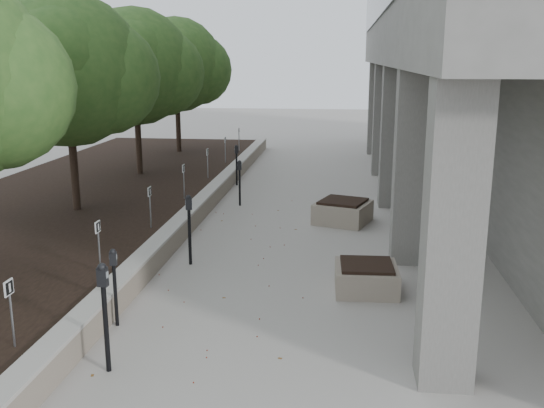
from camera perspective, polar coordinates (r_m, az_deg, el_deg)
The scene contains 21 objects.
ground at distance 8.12m, azimuth -9.04°, elevation -17.97°, with size 90.00×90.00×0.00m, color #A8A29B.
retaining_wall at distance 16.59m, azimuth -6.83°, elevation -0.42°, with size 0.39×26.00×0.50m, color gray, non-canonical shape.
planting_bed at distance 17.81m, azimuth -18.40°, elevation -0.22°, with size 7.00×26.00×0.40m, color black.
crabapple_tree_3 at distance 16.18m, azimuth -18.39°, elevation 8.95°, with size 4.60×4.00×5.44m, color #2E5520, non-canonical shape.
crabapple_tree_4 at distance 20.82m, azimuth -12.57°, elevation 10.18°, with size 4.60×4.00×5.44m, color #2E5520, non-canonical shape.
crabapple_tree_5 at distance 25.59m, azimuth -8.87°, elevation 10.91°, with size 4.60×4.00×5.44m, color #2E5520, non-canonical shape.
parking_sign_2 at distance 9.01m, azimuth -23.12°, elevation -9.40°, with size 0.04×0.22×0.96m, color black, non-canonical shape.
parking_sign_3 at distance 11.53m, azimuth -15.83°, elevation -3.85°, with size 0.04×0.22×0.96m, color black, non-canonical shape.
parking_sign_4 at distance 14.24m, azimuth -11.28°, elevation -0.31°, with size 0.04×0.22×0.96m, color black, non-canonical shape.
parking_sign_5 at distance 17.05m, azimuth -8.22°, elevation 2.08°, with size 0.04×0.22×0.96m, color black, non-canonical shape.
parking_sign_6 at distance 19.91m, azimuth -6.02°, elevation 3.79°, with size 0.04×0.22×0.96m, color black, non-canonical shape.
parking_sign_7 at distance 22.81m, azimuth -4.37°, elevation 5.07°, with size 0.04×0.22×0.96m, color black, non-canonical shape.
parking_sign_8 at distance 25.73m, azimuth -3.09°, elevation 6.05°, with size 0.04×0.22×0.96m, color black, non-canonical shape.
parking_meter_1 at distance 8.71m, azimuth -15.27°, elevation -10.21°, with size 0.16×0.11×1.57m, color black, non-canonical shape.
parking_meter_2 at distance 10.13m, azimuth -14.42°, elevation -7.56°, with size 0.13×0.09×1.30m, color black, non-canonical shape.
parking_meter_3 at distance 12.75m, azimuth -7.70°, elevation -2.41°, with size 0.15×0.11×1.49m, color black, non-canonical shape.
parking_meter_4 at distance 17.73m, azimuth -3.03°, elevation 1.96°, with size 0.13×0.09×1.34m, color black, non-canonical shape.
parking_meter_5 at distance 20.61m, azimuth -3.32°, elevation 3.64°, with size 0.14×0.10×1.38m, color black, non-canonical shape.
planter_front at distance 11.51m, azimuth 8.78°, elevation -6.74°, with size 1.13×1.13×0.53m, color gray, non-canonical shape.
planter_back at distance 16.08m, azimuth 6.61°, elevation -0.67°, with size 1.29×1.29×0.60m, color gray, non-canonical shape.
berry_scatter at distance 12.56m, azimuth -3.34°, elevation -6.08°, with size 3.30×14.10×0.02m, color maroon, non-canonical shape.
Camera 1 is at (2.01, -6.64, 4.22)m, focal length 40.39 mm.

